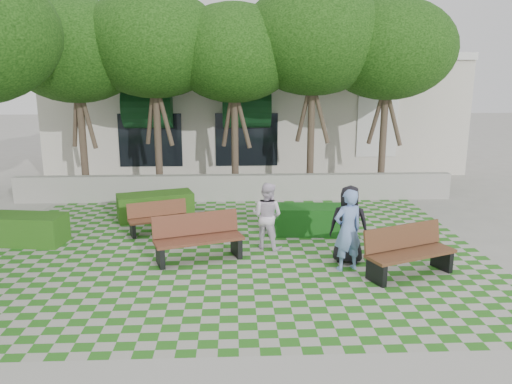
{
  "coord_description": "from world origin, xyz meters",
  "views": [
    {
      "loc": [
        -0.05,
        -10.63,
        4.28
      ],
      "look_at": [
        0.5,
        1.5,
        1.4
      ],
      "focal_mm": 35.0,
      "sensor_mm": 36.0,
      "label": 1
    }
  ],
  "objects_px": {
    "person_blue": "(348,230)",
    "person_dark": "(349,224)",
    "bench_west": "(159,218)",
    "hedge_west": "(22,229)",
    "hedge_midright": "(309,220)",
    "hedge_midleft": "(156,206)",
    "bench_east": "(408,252)",
    "bench_mid": "(198,238)",
    "person_white": "(267,216)"
  },
  "relations": [
    {
      "from": "person_blue",
      "to": "person_dark",
      "type": "height_order",
      "value": "person_blue"
    },
    {
      "from": "person_blue",
      "to": "bench_west",
      "type": "bearing_deg",
      "value": -49.69
    },
    {
      "from": "hedge_west",
      "to": "person_blue",
      "type": "distance_m",
      "value": 8.27
    },
    {
      "from": "hedge_midright",
      "to": "hedge_midleft",
      "type": "bearing_deg",
      "value": 159.45
    },
    {
      "from": "bench_east",
      "to": "person_blue",
      "type": "height_order",
      "value": "person_blue"
    },
    {
      "from": "hedge_midleft",
      "to": "bench_mid",
      "type": "bearing_deg",
      "value": -66.58
    },
    {
      "from": "bench_east",
      "to": "hedge_west",
      "type": "xyz_separation_m",
      "value": [
        -9.24,
        2.49,
        -0.13
      ]
    },
    {
      "from": "person_blue",
      "to": "person_white",
      "type": "distance_m",
      "value": 2.27
    },
    {
      "from": "bench_west",
      "to": "person_dark",
      "type": "relative_size",
      "value": 0.95
    },
    {
      "from": "bench_east",
      "to": "person_dark",
      "type": "bearing_deg",
      "value": 121.76
    },
    {
      "from": "bench_west",
      "to": "person_white",
      "type": "relative_size",
      "value": 1.03
    },
    {
      "from": "person_blue",
      "to": "hedge_midright",
      "type": "bearing_deg",
      "value": -98.01
    },
    {
      "from": "bench_east",
      "to": "hedge_midleft",
      "type": "relative_size",
      "value": 0.97
    },
    {
      "from": "hedge_west",
      "to": "person_blue",
      "type": "height_order",
      "value": "person_blue"
    },
    {
      "from": "bench_west",
      "to": "hedge_west",
      "type": "distance_m",
      "value": 3.47
    },
    {
      "from": "bench_east",
      "to": "person_dark",
      "type": "distance_m",
      "value": 1.45
    },
    {
      "from": "bench_east",
      "to": "hedge_midright",
      "type": "xyz_separation_m",
      "value": [
        -1.71,
        2.99,
        -0.13
      ]
    },
    {
      "from": "bench_mid",
      "to": "person_blue",
      "type": "xyz_separation_m",
      "value": [
        3.35,
        -0.78,
        0.4
      ]
    },
    {
      "from": "bench_east",
      "to": "person_white",
      "type": "xyz_separation_m",
      "value": [
        -2.95,
        1.88,
        0.32
      ]
    },
    {
      "from": "hedge_midleft",
      "to": "person_white",
      "type": "bearing_deg",
      "value": -41.01
    },
    {
      "from": "hedge_midright",
      "to": "person_dark",
      "type": "xyz_separation_m",
      "value": [
        0.58,
        -2.17,
        0.53
      ]
    },
    {
      "from": "hedge_midleft",
      "to": "person_blue",
      "type": "xyz_separation_m",
      "value": [
        4.88,
        -4.31,
        0.54
      ]
    },
    {
      "from": "bench_east",
      "to": "hedge_midright",
      "type": "distance_m",
      "value": 3.45
    },
    {
      "from": "person_blue",
      "to": "person_dark",
      "type": "distance_m",
      "value": 0.49
    },
    {
      "from": "person_white",
      "to": "bench_west",
      "type": "bearing_deg",
      "value": 3.97
    },
    {
      "from": "bench_west",
      "to": "hedge_midleft",
      "type": "distance_m",
      "value": 1.47
    },
    {
      "from": "bench_east",
      "to": "bench_west",
      "type": "bearing_deg",
      "value": 128.83
    },
    {
      "from": "bench_mid",
      "to": "hedge_midleft",
      "type": "distance_m",
      "value": 3.85
    },
    {
      "from": "person_white",
      "to": "person_dark",
      "type": "bearing_deg",
      "value": 178.76
    },
    {
      "from": "bench_west",
      "to": "person_dark",
      "type": "xyz_separation_m",
      "value": [
        4.71,
        -2.4,
        0.49
      ]
    },
    {
      "from": "person_blue",
      "to": "hedge_west",
      "type": "bearing_deg",
      "value": -32.61
    },
    {
      "from": "person_dark",
      "to": "hedge_midright",
      "type": "bearing_deg",
      "value": -60.15
    },
    {
      "from": "bench_west",
      "to": "person_white",
      "type": "xyz_separation_m",
      "value": [
        2.9,
        -1.35,
        0.43
      ]
    },
    {
      "from": "hedge_midright",
      "to": "hedge_midleft",
      "type": "xyz_separation_m",
      "value": [
        -4.43,
        1.66,
        0.01
      ]
    },
    {
      "from": "person_white",
      "to": "bench_east",
      "type": "bearing_deg",
      "value": 176.45
    },
    {
      "from": "person_dark",
      "to": "hedge_midleft",
      "type": "bearing_deg",
      "value": -22.53
    },
    {
      "from": "bench_mid",
      "to": "bench_west",
      "type": "xyz_separation_m",
      "value": [
        -1.23,
        2.09,
        -0.11
      ]
    },
    {
      "from": "bench_mid",
      "to": "person_dark",
      "type": "relative_size",
      "value": 1.2
    },
    {
      "from": "hedge_midright",
      "to": "hedge_midleft",
      "type": "relative_size",
      "value": 0.99
    },
    {
      "from": "hedge_west",
      "to": "bench_mid",
      "type": "bearing_deg",
      "value": -16.4
    },
    {
      "from": "bench_mid",
      "to": "person_white",
      "type": "bearing_deg",
      "value": 5.51
    },
    {
      "from": "hedge_midleft",
      "to": "person_blue",
      "type": "relative_size",
      "value": 1.2
    },
    {
      "from": "hedge_midright",
      "to": "person_blue",
      "type": "xyz_separation_m",
      "value": [
        0.45,
        -2.64,
        0.54
      ]
    },
    {
      "from": "person_dark",
      "to": "person_white",
      "type": "bearing_deg",
      "value": -15.25
    },
    {
      "from": "hedge_midright",
      "to": "person_dark",
      "type": "relative_size",
      "value": 1.21
    },
    {
      "from": "hedge_west",
      "to": "hedge_midleft",
      "type": "bearing_deg",
      "value": 35.02
    },
    {
      "from": "bench_east",
      "to": "hedge_midleft",
      "type": "distance_m",
      "value": 7.71
    },
    {
      "from": "bench_east",
      "to": "hedge_midleft",
      "type": "bearing_deg",
      "value": 120.55
    },
    {
      "from": "bench_east",
      "to": "person_white",
      "type": "distance_m",
      "value": 3.51
    },
    {
      "from": "bench_mid",
      "to": "person_blue",
      "type": "bearing_deg",
      "value": -31.65
    }
  ]
}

